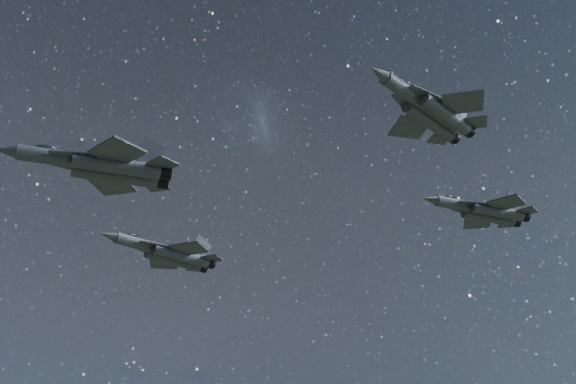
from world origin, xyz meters
TOP-DOWN VIEW (x-y plane):
  - jet_lead at (-21.39, 6.34)m, footprint 18.90×12.81m
  - jet_left at (-5.86, 24.47)m, footprint 17.56×12.27m
  - jet_right at (4.01, -16.35)m, footprint 16.27×11.14m
  - jet_slot at (24.11, -4.78)m, footprint 15.75×10.83m

SIDE VIEW (x-z plane):
  - jet_left at x=-5.86m, z-range 139.29..143.71m
  - jet_lead at x=-21.39m, z-range 139.39..144.15m
  - jet_slot at x=24.11m, z-range 141.88..145.84m
  - jet_right at x=4.01m, z-range 143.12..147.20m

